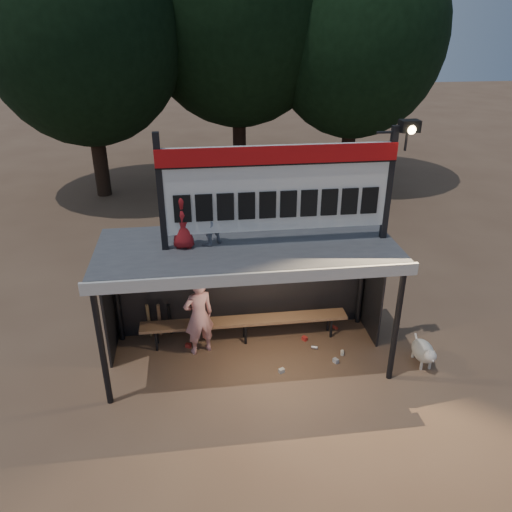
{
  "coord_description": "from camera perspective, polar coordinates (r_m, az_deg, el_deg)",
  "views": [
    {
      "loc": [
        -0.83,
        -7.53,
        5.77
      ],
      "look_at": [
        0.2,
        0.4,
        1.9
      ],
      "focal_mm": 35.0,
      "sensor_mm": 36.0,
      "label": 1
    }
  ],
  "objects": [
    {
      "name": "dog",
      "position": [
        9.68,
        18.62,
        -10.32
      ],
      "size": [
        0.36,
        0.81,
        0.49
      ],
      "color": "beige",
      "rests_on": "ground"
    },
    {
      "name": "ground",
      "position": [
        9.53,
        -0.9,
        -11.47
      ],
      "size": [
        80.0,
        80.0,
        0.0
      ],
      "primitive_type": "plane",
      "color": "brown",
      "rests_on": "ground"
    },
    {
      "name": "tree_mid",
      "position": [
        19.13,
        -2.14,
        26.99
      ],
      "size": [
        7.22,
        7.22,
        10.36
      ],
      "color": "black",
      "rests_on": "ground"
    },
    {
      "name": "child_a",
      "position": [
        8.2,
        -5.52,
        4.27
      ],
      "size": [
        0.56,
        0.54,
        0.91
      ],
      "primitive_type": "imported",
      "rotation": [
        0.0,
        0.0,
        3.75
      ],
      "color": "gray",
      "rests_on": "dugout_shelter"
    },
    {
      "name": "scoreboard_assembly",
      "position": [
        8.03,
        2.94,
        8.05
      ],
      "size": [
        4.1,
        0.27,
        1.99
      ],
      "color": "black",
      "rests_on": "dugout_shelter"
    },
    {
      "name": "tree_left",
      "position": [
        17.82,
        -19.33,
        23.71
      ],
      "size": [
        6.46,
        6.46,
        9.27
      ],
      "color": "black",
      "rests_on": "ground"
    },
    {
      "name": "bench",
      "position": [
        9.72,
        -1.29,
        -7.49
      ],
      "size": [
        4.0,
        0.35,
        0.48
      ],
      "color": "#986C48",
      "rests_on": "ground"
    },
    {
      "name": "player",
      "position": [
        9.29,
        -6.56,
        -6.8
      ],
      "size": [
        0.67,
        0.55,
        1.58
      ],
      "primitive_type": "imported",
      "rotation": [
        0.0,
        0.0,
        3.49
      ],
      "color": "white",
      "rests_on": "ground"
    },
    {
      "name": "litter",
      "position": [
        9.71,
        4.99,
        -10.5
      ],
      "size": [
        3.09,
        1.34,
        0.08
      ],
      "color": "#B5281F",
      "rests_on": "ground"
    },
    {
      "name": "bats",
      "position": [
        9.95,
        -10.97,
        -7.19
      ],
      "size": [
        0.47,
        0.32,
        0.84
      ],
      "color": "olive",
      "rests_on": "ground"
    },
    {
      "name": "dugout_shelter",
      "position": [
        8.75,
        -1.17,
        -0.83
      ],
      "size": [
        5.1,
        2.08,
        2.32
      ],
      "color": "#414144",
      "rests_on": "ground"
    },
    {
      "name": "tree_right",
      "position": [
        18.96,
        11.49,
        23.6
      ],
      "size": [
        6.08,
        6.08,
        8.72
      ],
      "color": "black",
      "rests_on": "ground"
    },
    {
      "name": "child_b",
      "position": [
        8.14,
        -8.39,
        3.96
      ],
      "size": [
        0.48,
        0.34,
        0.92
      ],
      "primitive_type": "imported",
      "rotation": [
        0.0,
        0.0,
        3.02
      ],
      "color": "maroon",
      "rests_on": "dugout_shelter"
    }
  ]
}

